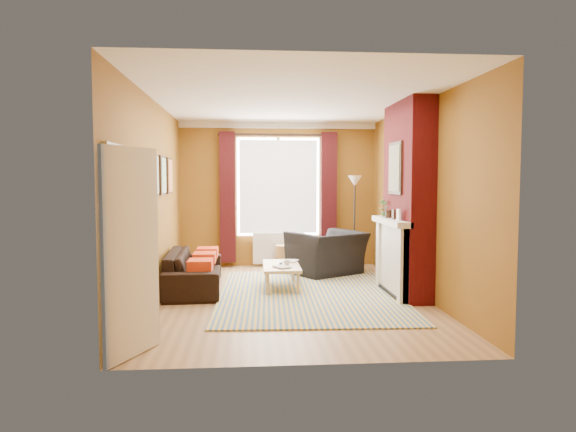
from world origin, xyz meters
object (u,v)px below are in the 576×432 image
object	(u,v)px
armchair	(327,253)
sofa	(194,270)
floor_lamp	(355,196)
wicker_stool	(285,257)
coffee_table	(281,267)

from	to	relation	value
armchair	sofa	bearing A→B (deg)	-5.84
armchair	floor_lamp	world-z (taller)	floor_lamp
armchair	wicker_stool	xyz separation A→B (m)	(-0.70, 0.72, -0.16)
sofa	wicker_stool	size ratio (longest dim) A/B	4.49
sofa	wicker_stool	xyz separation A→B (m)	(1.52, 1.77, -0.08)
armchair	wicker_stool	distance (m)	1.02
floor_lamp	coffee_table	bearing A→B (deg)	-133.20
coffee_table	wicker_stool	bearing A→B (deg)	85.19
coffee_table	floor_lamp	bearing A→B (deg)	47.68
wicker_stool	sofa	bearing A→B (deg)	-130.64
sofa	coffee_table	bearing A→B (deg)	-94.51
sofa	armchair	distance (m)	2.46
armchair	wicker_stool	bearing A→B (deg)	-77.22
armchair	coffee_table	world-z (taller)	armchair
wicker_stool	floor_lamp	xyz separation A→B (m)	(1.29, -0.26, 1.17)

